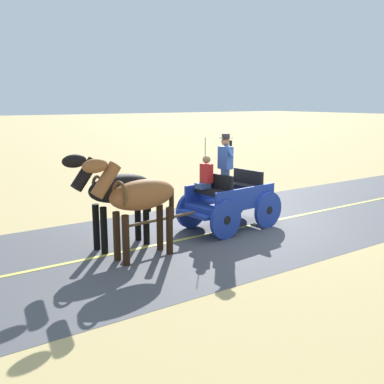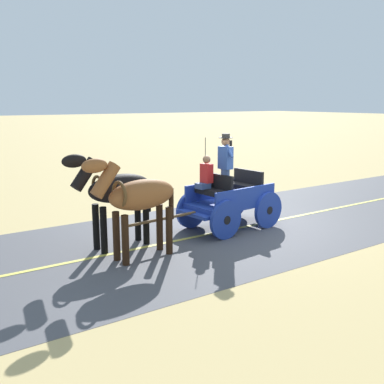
{
  "view_description": "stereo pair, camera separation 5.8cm",
  "coord_description": "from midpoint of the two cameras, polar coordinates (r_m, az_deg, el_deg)",
  "views": [
    {
      "loc": [
        -8.63,
        7.73,
        3.29
      ],
      "look_at": [
        0.19,
        1.7,
        1.1
      ],
      "focal_mm": 41.7,
      "sensor_mm": 36.0,
      "label": 1
    },
    {
      "loc": [
        -8.67,
        7.68,
        3.29
      ],
      "look_at": [
        0.19,
        1.7,
        1.1
      ],
      "focal_mm": 41.7,
      "sensor_mm": 36.0,
      "label": 2
    }
  ],
  "objects": [
    {
      "name": "road_centre_stripe",
      "position": [
        12.04,
        7.39,
        -4.33
      ],
      "size": [
        0.12,
        160.0,
        0.0
      ],
      "primitive_type": "cube",
      "color": "#DBCC4C",
      "rests_on": "road_surface"
    },
    {
      "name": "road_surface",
      "position": [
        12.04,
        7.39,
        -4.35
      ],
      "size": [
        5.72,
        160.0,
        0.01
      ],
      "primitive_type": "cube",
      "color": "#4C4C51",
      "rests_on": "ground"
    },
    {
      "name": "horse_near_side",
      "position": [
        9.31,
        -6.76,
        -0.69
      ],
      "size": [
        0.69,
        2.14,
        2.21
      ],
      "color": "brown",
      "rests_on": "ground"
    },
    {
      "name": "horse_off_side",
      "position": [
        10.06,
        -9.53,
        0.16
      ],
      "size": [
        0.68,
        2.14,
        2.21
      ],
      "color": "black",
      "rests_on": "ground"
    },
    {
      "name": "horse_drawn_carriage",
      "position": [
        11.61,
        4.75,
        -0.76
      ],
      "size": [
        1.63,
        4.52,
        2.5
      ],
      "color": "#1E3899",
      "rests_on": "ground"
    },
    {
      "name": "ground_plane",
      "position": [
        12.04,
        7.39,
        -4.37
      ],
      "size": [
        200.0,
        200.0,
        0.0
      ],
      "primitive_type": "plane",
      "color": "tan"
    }
  ]
}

